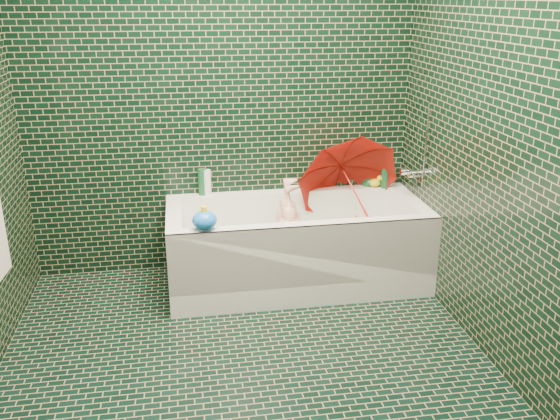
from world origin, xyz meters
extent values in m
plane|color=black|center=(0.00, 0.00, 0.00)|extent=(2.80, 2.80, 0.00)
plane|color=black|center=(0.00, 1.40, 1.25)|extent=(2.80, 0.00, 2.80)
plane|color=black|center=(0.00, -1.40, 1.25)|extent=(2.80, 0.00, 2.80)
plane|color=black|center=(1.30, 0.00, 1.25)|extent=(0.00, 2.80, 2.80)
cube|color=white|center=(0.45, 1.02, 0.07)|extent=(1.70, 0.75, 0.15)
cube|color=white|center=(0.45, 1.35, 0.35)|extent=(1.70, 0.10, 0.40)
cube|color=white|center=(0.45, 0.70, 0.35)|extent=(1.70, 0.10, 0.40)
cube|color=white|center=(1.25, 1.02, 0.35)|extent=(0.10, 0.55, 0.40)
cube|color=white|center=(-0.35, 1.02, 0.35)|extent=(0.10, 0.55, 0.40)
cube|color=white|center=(0.45, 0.66, 0.28)|extent=(1.70, 0.02, 0.55)
cube|color=#53CA28|center=(0.45, 1.02, 0.16)|extent=(1.35, 0.47, 0.01)
cube|color=silver|center=(0.45, 1.02, 0.30)|extent=(1.48, 0.53, 0.00)
cylinder|color=silver|center=(1.28, 1.02, 0.73)|extent=(0.14, 0.05, 0.05)
cylinder|color=silver|center=(1.20, 1.08, 0.73)|extent=(0.05, 0.04, 0.04)
cylinder|color=silver|center=(1.27, 0.92, 0.95)|extent=(0.01, 0.01, 0.55)
imported|color=#DFA18B|center=(0.41, 0.99, 0.31)|extent=(0.87, 0.45, 0.23)
imported|color=red|center=(0.86, 1.12, 0.61)|extent=(0.90, 0.89, 1.00)
imported|color=white|center=(1.18, 1.36, 0.55)|extent=(0.11, 0.11, 0.25)
imported|color=#591F77|center=(1.15, 1.33, 0.55)|extent=(0.10, 0.10, 0.17)
imported|color=#154B29|center=(1.09, 1.34, 0.55)|extent=(0.18, 0.18, 0.18)
cylinder|color=#154B29|center=(1.15, 1.31, 0.65)|extent=(0.07, 0.07, 0.20)
cylinder|color=silver|center=(1.20, 1.35, 0.64)|extent=(0.06, 0.06, 0.18)
cylinder|color=#154B29|center=(-0.15, 1.36, 0.64)|extent=(0.07, 0.07, 0.18)
cylinder|color=white|center=(-0.12, 1.35, 0.64)|extent=(0.06, 0.06, 0.18)
ellipsoid|color=yellow|center=(1.08, 1.33, 0.58)|extent=(0.10, 0.09, 0.06)
sphere|color=yellow|center=(1.11, 1.32, 0.62)|extent=(0.04, 0.04, 0.04)
cone|color=orange|center=(1.13, 1.31, 0.62)|extent=(0.02, 0.02, 0.02)
ellipsoid|color=blue|center=(-0.17, 0.70, 0.61)|extent=(0.16, 0.14, 0.11)
cylinder|color=yellow|center=(-0.17, 0.70, 0.68)|extent=(0.04, 0.04, 0.04)
camera|label=1|loc=(-0.27, -2.57, 1.86)|focal=38.00mm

